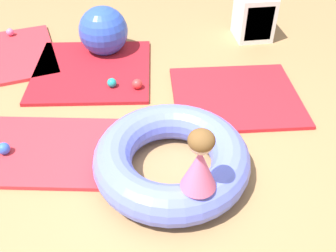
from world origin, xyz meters
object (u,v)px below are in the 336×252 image
(play_ball_pink, at_px, (10,32))
(child_in_pink, at_px, (200,161))
(inflatable_cushion, at_px, (172,159))
(storage_cube, at_px, (254,17))
(exercise_ball_large, at_px, (103,31))
(play_ball_red, at_px, (137,84))
(play_ball_teal, at_px, (112,83))
(play_ball_blue, at_px, (4,148))

(play_ball_pink, bearing_deg, child_in_pink, -59.49)
(inflatable_cushion, relative_size, storage_cube, 2.28)
(storage_cube, bearing_deg, exercise_ball_large, -176.33)
(child_in_pink, bearing_deg, play_ball_pink, 60.89)
(inflatable_cushion, relative_size, play_ball_pink, 13.42)
(play_ball_red, distance_m, play_ball_pink, 2.11)
(play_ball_red, relative_size, exercise_ball_large, 0.19)
(child_in_pink, xyz_separation_m, play_ball_red, (-0.30, 1.66, -0.46))
(play_ball_teal, relative_size, exercise_ball_large, 0.17)
(inflatable_cushion, height_order, child_in_pink, child_in_pink)
(child_in_pink, height_order, play_ball_pink, child_in_pink)
(play_ball_red, xyz_separation_m, play_ball_blue, (-1.22, -0.82, -0.00))
(play_ball_pink, relative_size, exercise_ball_large, 0.16)
(inflatable_cushion, xyz_separation_m, play_ball_red, (-0.18, 1.22, -0.06))
(play_ball_teal, height_order, play_ball_pink, play_ball_teal)
(storage_cube, bearing_deg, inflatable_cushion, -122.32)
(storage_cube, bearing_deg, play_ball_pink, 172.01)
(inflatable_cushion, relative_size, play_ball_red, 11.73)
(inflatable_cushion, distance_m, play_ball_teal, 1.36)
(play_ball_teal, distance_m, storage_cube, 2.09)
(exercise_ball_large, bearing_deg, play_ball_teal, -86.33)
(inflatable_cushion, bearing_deg, play_ball_red, 98.44)
(child_in_pink, distance_m, exercise_ball_large, 2.63)
(storage_cube, bearing_deg, play_ball_red, -147.58)
(child_in_pink, distance_m, storage_cube, 2.98)
(child_in_pink, xyz_separation_m, play_ball_blue, (-1.52, 0.84, -0.46))
(play_ball_red, bearing_deg, inflatable_cushion, -81.56)
(play_ball_red, xyz_separation_m, storage_cube, (1.59, 1.01, 0.19))
(play_ball_red, distance_m, storage_cube, 1.89)
(play_ball_red, relative_size, play_ball_blue, 1.02)
(play_ball_red, bearing_deg, storage_cube, 32.42)
(exercise_ball_large, bearing_deg, play_ball_red, -70.36)
(play_ball_blue, xyz_separation_m, storage_cube, (2.81, 1.83, 0.19))
(inflatable_cushion, height_order, exercise_ball_large, exercise_ball_large)
(play_ball_red, bearing_deg, play_ball_teal, 165.37)
(play_ball_pink, xyz_separation_m, play_ball_blue, (0.31, -2.27, 0.01))
(child_in_pink, xyz_separation_m, play_ball_pink, (-1.83, 3.11, -0.47))
(child_in_pink, distance_m, play_ball_teal, 1.88)
(exercise_ball_large, relative_size, storage_cube, 1.04)
(play_ball_teal, bearing_deg, exercise_ball_large, 93.67)
(inflatable_cushion, bearing_deg, play_ball_teal, 109.07)
(inflatable_cushion, relative_size, exercise_ball_large, 2.20)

